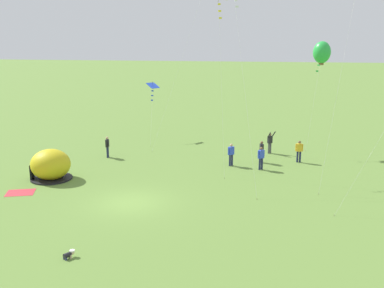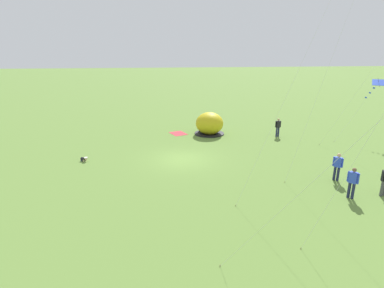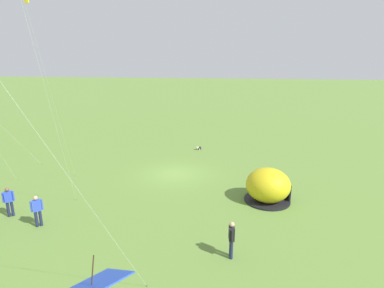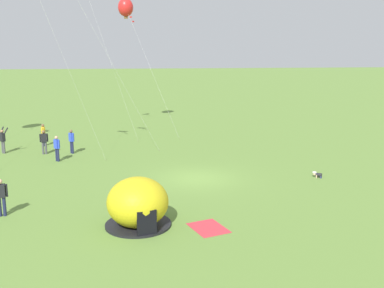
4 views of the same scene
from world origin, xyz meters
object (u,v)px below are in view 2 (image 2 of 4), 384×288
object	(u,v)px
popup_tent	(209,124)
toddler_crawling	(84,159)
person_watching_sky	(278,126)
person_center_field	(353,181)
person_far_back	(337,165)
kite_blue	(377,84)

from	to	relation	value
popup_tent	toddler_crawling	distance (m)	12.07
popup_tent	person_watching_sky	size ratio (longest dim) A/B	1.63
person_watching_sky	toddler_crawling	bearing A→B (deg)	-76.11
toddler_crawling	person_watching_sky	xyz separation A→B (m)	(-4.08, 16.49, 0.79)
toddler_crawling	person_center_field	size ratio (longest dim) A/B	0.31
popup_tent	person_far_back	xyz separation A→B (m)	(11.94, 5.22, -0.03)
popup_tent	toddler_crawling	bearing A→B (deg)	-60.21
toddler_crawling	person_center_field	xyz separation A→B (m)	(8.20, 15.01, 0.79)
person_center_field	kite_blue	bearing A→B (deg)	138.05
person_far_back	person_center_field	bearing A→B (deg)	-16.38
person_center_field	kite_blue	distance (m)	14.55
kite_blue	person_center_field	bearing A→B (deg)	-41.95
person_center_field	person_watching_sky	size ratio (longest dim) A/B	1.00
toddler_crawling	kite_blue	size ratio (longest dim) A/B	0.10
popup_tent	kite_blue	world-z (taller)	kite_blue
popup_tent	person_watching_sky	bearing A→B (deg)	72.46
person_center_field	kite_blue	world-z (taller)	kite_blue
kite_blue	person_watching_sky	bearing A→B (deg)	-103.16
person_far_back	person_watching_sky	world-z (taller)	same
person_far_back	kite_blue	bearing A→B (deg)	133.21
toddler_crawling	person_watching_sky	size ratio (longest dim) A/B	0.31
popup_tent	person_center_field	distance (m)	14.90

